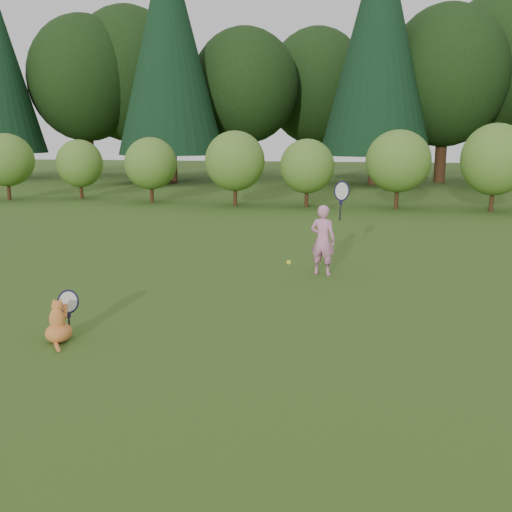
# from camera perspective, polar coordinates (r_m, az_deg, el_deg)

# --- Properties ---
(ground) EXTENTS (100.00, 100.00, 0.00)m
(ground) POSITION_cam_1_polar(r_m,az_deg,el_deg) (7.94, -2.50, -6.07)
(ground) COLOR #2F4C15
(ground) RESTS_ON ground
(shrub_row) EXTENTS (28.00, 3.00, 2.80)m
(shrub_row) POSITION_cam_1_polar(r_m,az_deg,el_deg) (20.45, 5.85, 8.88)
(shrub_row) COLOR #477825
(shrub_row) RESTS_ON ground
(woodland_backdrop) EXTENTS (48.00, 10.00, 15.00)m
(woodland_backdrop) POSITION_cam_1_polar(r_m,az_deg,el_deg) (30.82, 7.82, 21.21)
(woodland_backdrop) COLOR black
(woodland_backdrop) RESTS_ON ground
(child) EXTENTS (0.73, 0.48, 1.89)m
(child) POSITION_cam_1_polar(r_m,az_deg,el_deg) (10.23, 6.75, 1.77)
(child) COLOR pink
(child) RESTS_ON ground
(cat) EXTENTS (0.44, 0.78, 0.71)m
(cat) POSITION_cam_1_polar(r_m,az_deg,el_deg) (7.34, -19.17, -6.00)
(cat) COLOR orange
(cat) RESTS_ON ground
(tennis_ball) EXTENTS (0.07, 0.07, 0.07)m
(tennis_ball) POSITION_cam_1_polar(r_m,az_deg,el_deg) (8.40, 3.30, -0.64)
(tennis_ball) COLOR #C1CC18
(tennis_ball) RESTS_ON ground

